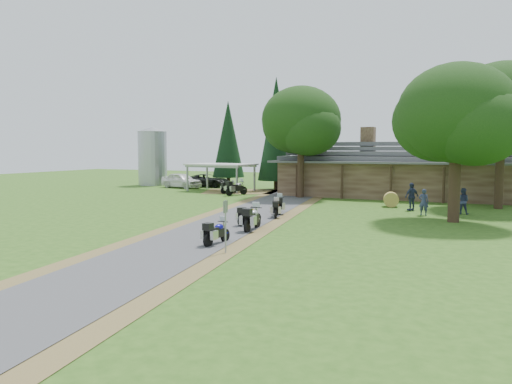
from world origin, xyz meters
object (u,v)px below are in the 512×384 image
at_px(car_dark_suv, 207,177).
at_px(motorcycle_row_c, 250,214).
at_px(motorcycle_row_b, 252,217).
at_px(motorcycle_carport_b, 237,187).
at_px(silo, 153,156).
at_px(hay_bale, 391,199).
at_px(motorcycle_row_d, 276,208).
at_px(motorcycle_carport_a, 229,187).
at_px(motorcycle_row_e, 280,204).
at_px(car_white_sedan, 181,178).
at_px(lodge, 399,169).
at_px(motorcycle_row_a, 217,231).
at_px(carport, 221,177).

xyz_separation_m(car_dark_suv, motorcycle_row_c, (15.71, -23.05, -0.47)).
relative_size(motorcycle_row_b, motorcycle_carport_b, 0.95).
bearing_deg(car_dark_suv, motorcycle_carport_b, -137.26).
xyz_separation_m(silo, hay_bale, (28.65, -10.84, -2.80)).
xyz_separation_m(motorcycle_row_d, motorcycle_carport_b, (-8.66, 12.08, 0.15)).
bearing_deg(motorcycle_row_b, car_dark_suv, 28.91).
height_order(silo, car_dark_suv, silo).
distance_m(silo, motorcycle_carport_a, 14.43).
xyz_separation_m(motorcycle_row_c, motorcycle_row_e, (-0.24, 5.22, 0.04)).
bearing_deg(car_white_sedan, lodge, -76.87).
relative_size(motorcycle_row_a, motorcycle_row_b, 0.85).
distance_m(lodge, motorcycle_carport_b, 14.59).
bearing_deg(motorcycle_row_e, car_dark_suv, 20.07).
relative_size(car_white_sedan, hay_bale, 5.77).
bearing_deg(hay_bale, motorcycle_row_c, -115.73).
height_order(motorcycle_row_a, motorcycle_row_d, motorcycle_row_a).
bearing_deg(car_white_sedan, motorcycle_row_c, -126.22).
distance_m(silo, hay_bale, 30.76).
xyz_separation_m(car_dark_suv, motorcycle_carport_b, (7.24, -7.47, -0.33)).
relative_size(carport, motorcycle_carport_a, 3.62).
bearing_deg(motorcycle_row_e, motorcycle_row_a, 165.76).
xyz_separation_m(carport, car_white_sedan, (-5.68, 1.58, -0.33)).
bearing_deg(motorcycle_row_c, carport, 45.76).
distance_m(motorcycle_row_e, motorcycle_carport_a, 15.27).
relative_size(car_dark_suv, motorcycle_row_b, 2.74).
relative_size(silo, motorcycle_row_a, 3.87).
relative_size(car_white_sedan, motorcycle_carport_b, 2.88).
height_order(car_white_sedan, hay_bale, car_white_sedan).
distance_m(silo, car_white_sedan, 6.15).
bearing_deg(motorcycle_carport_b, car_white_sedan, 85.09).
xyz_separation_m(lodge, car_white_sedan, (-22.72, 0.11, -1.42)).
distance_m(lodge, motorcycle_row_a, 26.65).
xyz_separation_m(lodge, motorcycle_row_b, (-4.25, -22.15, -1.76)).
height_order(motorcycle_row_b, hay_bale, motorcycle_row_b).
relative_size(car_dark_suv, motorcycle_carport_b, 2.59).
relative_size(lodge, motorcycle_row_d, 12.52).
bearing_deg(carport, motorcycle_row_d, -48.64).
distance_m(motorcycle_row_a, motorcycle_row_b, 4.12).
height_order(car_dark_suv, motorcycle_carport_a, car_dark_suv).
distance_m(carport, hay_bale, 19.08).
xyz_separation_m(car_white_sedan, motorcycle_row_d, (17.77, -17.17, -0.45)).
bearing_deg(motorcycle_row_b, motorcycle_carport_a, 25.22).
relative_size(motorcycle_row_b, motorcycle_carport_a, 1.17).
relative_size(lodge, motorcycle_row_e, 11.66).
bearing_deg(carport, silo, 164.46).
xyz_separation_m(silo, motorcycle_row_a, (23.87, -28.58, -2.75)).
bearing_deg(hay_bale, motorcycle_carport_b, 166.04).
bearing_deg(hay_bale, motorcycle_row_d, -123.34).
bearing_deg(motorcycle_row_c, motorcycle_carport_a, 44.17).
bearing_deg(motorcycle_row_e, motorcycle_row_d, 173.31).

